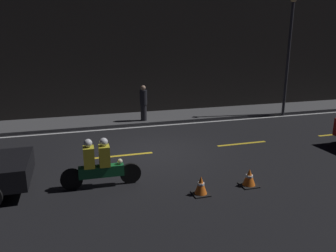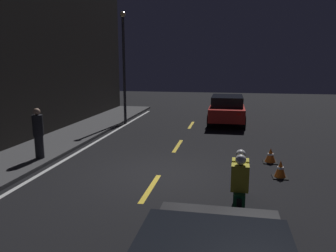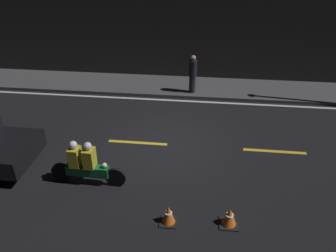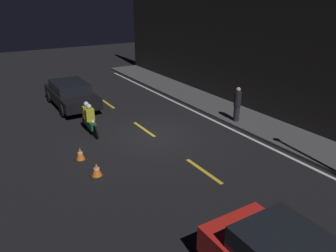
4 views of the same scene
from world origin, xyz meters
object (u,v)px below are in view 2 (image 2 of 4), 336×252
Objects in this scene: traffic_cone_near at (280,169)px; traffic_cone_mid at (270,156)px; motorcycle at (240,184)px; street_lamp at (124,62)px; pedestrian at (38,133)px; taxi_red at (227,108)px.

traffic_cone_mid is (1.44, 0.11, -0.01)m from traffic_cone_near.
traffic_cone_near is (2.44, -1.20, -0.39)m from motorcycle.
motorcycle is 2.75m from traffic_cone_near.
street_lamp is at bearing 43.45° from traffic_cone_near.
traffic_cone_mid is 7.58m from pedestrian.
motorcycle is 4.05m from traffic_cone_mid.
pedestrian is (2.60, 6.34, 0.32)m from motorcycle.
traffic_cone_mid is (-7.05, -1.49, -0.57)m from taxi_red.
motorcycle reaches higher than traffic_cone_mid.
street_lamp reaches higher than taxi_red.
traffic_cone_near is at bearing -136.55° from street_lamp.
pedestrian reaches higher than traffic_cone_near.
motorcycle is 0.37× the size of street_lamp.
taxi_red is 10.94m from motorcycle.
taxi_red reaches higher than traffic_cone_mid.
traffic_cone_mid is 0.29× the size of pedestrian.
taxi_red reaches higher than traffic_cone_near.
street_lamp is at bearing -4.82° from pedestrian.
traffic_cone_mid is 0.08× the size of street_lamp.
traffic_cone_near is at bearing -175.81° from traffic_cone_mid.
taxi_red is 8.67m from traffic_cone_near.
pedestrian is 0.29× the size of street_lamp.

